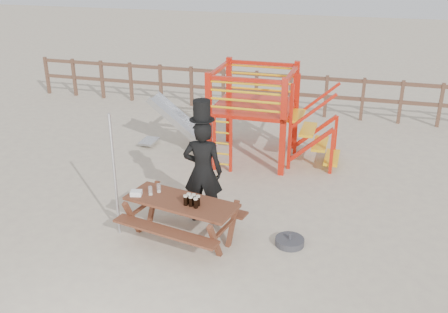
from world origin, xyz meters
TOP-DOWN VIEW (x-y plane):
  - ground at (0.00, 0.00)m, footprint 60.00×60.00m
  - back_fence at (0.00, 7.00)m, footprint 15.09×0.09m
  - playground_fort at (0.12, 3.58)m, footprint 4.71×1.84m
  - picnic_table at (-0.12, -0.16)m, footprint 2.04×1.60m
  - man_with_hat at (0.02, 0.54)m, footprint 0.73×0.53m
  - metal_pole at (-1.21, -0.29)m, footprint 0.05×0.05m
  - parasol_base at (1.62, 0.15)m, footprint 0.47×0.47m
  - paper_bag at (-0.90, -0.19)m, footprint 0.21×0.18m
  - stout_pints at (0.10, -0.26)m, footprint 0.26×0.19m
  - empty_glasses at (-0.63, -0.04)m, footprint 0.16×0.20m

SIDE VIEW (x-z plane):
  - ground at x=0.00m, z-range 0.00..0.00m
  - parasol_base at x=1.62m, z-range -0.04..0.16m
  - picnic_table at x=-0.12m, z-range 0.09..0.80m
  - back_fence at x=0.00m, z-range 0.14..1.34m
  - paper_bag at x=-0.90m, z-range 0.71..0.79m
  - empty_glasses at x=-0.63m, z-range 0.70..0.85m
  - stout_pints at x=0.10m, z-range 0.71..0.88m
  - man_with_hat at x=0.02m, z-range -0.11..2.08m
  - metal_pole at x=-1.21m, z-range 0.00..2.11m
  - playground_fort at x=0.12m, z-range 0.02..2.12m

